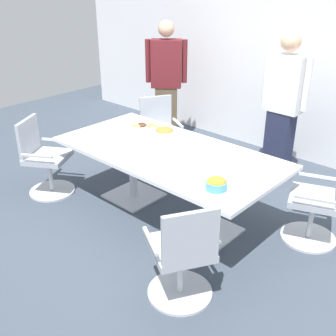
{
  "coord_description": "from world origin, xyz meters",
  "views": [
    {
      "loc": [
        2.66,
        -2.91,
        2.44
      ],
      "look_at": [
        0.0,
        0.0,
        0.55
      ],
      "focal_mm": 44.38,
      "sensor_mm": 36.0,
      "label": 1
    }
  ],
  "objects_px": {
    "office_chair_0": "(159,136)",
    "person_standing_0": "(166,81)",
    "office_chair_2": "(183,257)",
    "donut_platter": "(145,128)",
    "office_chair_3": "(320,204)",
    "snack_bowl_chips_orange": "(216,184)",
    "person_standing_1": "(283,105)",
    "office_chair_1": "(44,161)",
    "snack_bowl_pretzels": "(164,133)",
    "conference_table": "(168,162)",
    "plate_stack": "(145,150)",
    "napkin_pile": "(229,162)"
  },
  "relations": [
    {
      "from": "person_standing_0",
      "to": "donut_platter",
      "type": "xyz_separation_m",
      "value": [
        0.86,
        -1.3,
        -0.18
      ]
    },
    {
      "from": "office_chair_2",
      "to": "donut_platter",
      "type": "distance_m",
      "value": 2.0
    },
    {
      "from": "office_chair_1",
      "to": "person_standing_1",
      "type": "height_order",
      "value": "person_standing_1"
    },
    {
      "from": "snack_bowl_pretzels",
      "to": "napkin_pile",
      "type": "height_order",
      "value": "snack_bowl_pretzels"
    },
    {
      "from": "conference_table",
      "to": "office_chair_0",
      "type": "bearing_deg",
      "value": 137.53
    },
    {
      "from": "office_chair_2",
      "to": "plate_stack",
      "type": "bearing_deg",
      "value": 87.91
    },
    {
      "from": "office_chair_1",
      "to": "snack_bowl_chips_orange",
      "type": "xyz_separation_m",
      "value": [
        2.27,
        0.28,
        0.4
      ]
    },
    {
      "from": "office_chair_3",
      "to": "snack_bowl_chips_orange",
      "type": "bearing_deg",
      "value": 128.86
    },
    {
      "from": "office_chair_1",
      "to": "snack_bowl_pretzels",
      "type": "bearing_deg",
      "value": 95.53
    },
    {
      "from": "snack_bowl_pretzels",
      "to": "plate_stack",
      "type": "height_order",
      "value": "snack_bowl_pretzels"
    },
    {
      "from": "office_chair_1",
      "to": "person_standing_0",
      "type": "xyz_separation_m",
      "value": [
        -0.06,
        2.19,
        0.54
      ]
    },
    {
      "from": "office_chair_1",
      "to": "office_chair_2",
      "type": "distance_m",
      "value": 2.4
    },
    {
      "from": "office_chair_0",
      "to": "person_standing_0",
      "type": "relative_size",
      "value": 0.5
    },
    {
      "from": "person_standing_1",
      "to": "donut_platter",
      "type": "height_order",
      "value": "person_standing_1"
    },
    {
      "from": "snack_bowl_pretzels",
      "to": "office_chair_1",
      "type": "bearing_deg",
      "value": -142.8
    },
    {
      "from": "donut_platter",
      "to": "office_chair_3",
      "type": "bearing_deg",
      "value": 9.59
    },
    {
      "from": "napkin_pile",
      "to": "office_chair_3",
      "type": "bearing_deg",
      "value": 32.93
    },
    {
      "from": "office_chair_2",
      "to": "person_standing_1",
      "type": "bearing_deg",
      "value": 42.89
    },
    {
      "from": "office_chair_2",
      "to": "person_standing_1",
      "type": "relative_size",
      "value": 0.5
    },
    {
      "from": "conference_table",
      "to": "office_chair_0",
      "type": "distance_m",
      "value": 1.34
    },
    {
      "from": "conference_table",
      "to": "donut_platter",
      "type": "height_order",
      "value": "donut_platter"
    },
    {
      "from": "conference_table",
      "to": "office_chair_3",
      "type": "height_order",
      "value": "office_chair_3"
    },
    {
      "from": "snack_bowl_chips_orange",
      "to": "donut_platter",
      "type": "height_order",
      "value": "snack_bowl_chips_orange"
    },
    {
      "from": "conference_table",
      "to": "person_standing_1",
      "type": "relative_size",
      "value": 1.32
    },
    {
      "from": "conference_table",
      "to": "office_chair_3",
      "type": "bearing_deg",
      "value": 23.35
    },
    {
      "from": "person_standing_0",
      "to": "snack_bowl_pretzels",
      "type": "xyz_separation_m",
      "value": [
        1.2,
        -1.33,
        -0.14
      ]
    },
    {
      "from": "office_chair_2",
      "to": "office_chair_3",
      "type": "distance_m",
      "value": 1.57
    },
    {
      "from": "person_standing_0",
      "to": "snack_bowl_chips_orange",
      "type": "xyz_separation_m",
      "value": [
        2.34,
        -1.9,
        -0.15
      ]
    },
    {
      "from": "office_chair_3",
      "to": "donut_platter",
      "type": "xyz_separation_m",
      "value": [
        -2.02,
        -0.34,
        0.36
      ]
    },
    {
      "from": "office_chair_0",
      "to": "snack_bowl_chips_orange",
      "type": "xyz_separation_m",
      "value": [
        1.84,
        -1.23,
        0.4
      ]
    },
    {
      "from": "person_standing_1",
      "to": "snack_bowl_pretzels",
      "type": "relative_size",
      "value": 7.85
    },
    {
      "from": "office_chair_0",
      "to": "office_chair_2",
      "type": "distance_m",
      "value": 2.65
    },
    {
      "from": "snack_bowl_chips_orange",
      "to": "donut_platter",
      "type": "relative_size",
      "value": 0.56
    },
    {
      "from": "office_chair_3",
      "to": "snack_bowl_pretzels",
      "type": "xyz_separation_m",
      "value": [
        -1.69,
        -0.37,
        0.4
      ]
    },
    {
      "from": "office_chair_2",
      "to": "napkin_pile",
      "type": "distance_m",
      "value": 1.13
    },
    {
      "from": "conference_table",
      "to": "person_standing_0",
      "type": "xyz_separation_m",
      "value": [
        -1.47,
        1.57,
        0.32
      ]
    },
    {
      "from": "conference_table",
      "to": "office_chair_2",
      "type": "relative_size",
      "value": 2.64
    },
    {
      "from": "person_standing_0",
      "to": "person_standing_1",
      "type": "height_order",
      "value": "person_standing_1"
    },
    {
      "from": "conference_table",
      "to": "napkin_pile",
      "type": "relative_size",
      "value": 14.86
    },
    {
      "from": "snack_bowl_pretzels",
      "to": "plate_stack",
      "type": "xyz_separation_m",
      "value": [
        0.13,
        -0.43,
        -0.04
      ]
    },
    {
      "from": "conference_table",
      "to": "snack_bowl_chips_orange",
      "type": "distance_m",
      "value": 0.94
    },
    {
      "from": "donut_platter",
      "to": "office_chair_0",
      "type": "bearing_deg",
      "value": 120.5
    },
    {
      "from": "conference_table",
      "to": "person_standing_0",
      "type": "relative_size",
      "value": 1.33
    },
    {
      "from": "office_chair_1",
      "to": "snack_bowl_chips_orange",
      "type": "relative_size",
      "value": 4.81
    },
    {
      "from": "plate_stack",
      "to": "person_standing_1",
      "type": "bearing_deg",
      "value": 73.78
    },
    {
      "from": "snack_bowl_chips_orange",
      "to": "snack_bowl_pretzels",
      "type": "bearing_deg",
      "value": 153.11
    },
    {
      "from": "plate_stack",
      "to": "office_chair_1",
      "type": "bearing_deg",
      "value": -161.34
    },
    {
      "from": "snack_bowl_pretzels",
      "to": "napkin_pile",
      "type": "xyz_separation_m",
      "value": [
        0.94,
        -0.11,
        -0.02
      ]
    },
    {
      "from": "office_chair_3",
      "to": "napkin_pile",
      "type": "relative_size",
      "value": 5.64
    },
    {
      "from": "person_standing_0",
      "to": "snack_bowl_chips_orange",
      "type": "relative_size",
      "value": 9.56
    }
  ]
}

